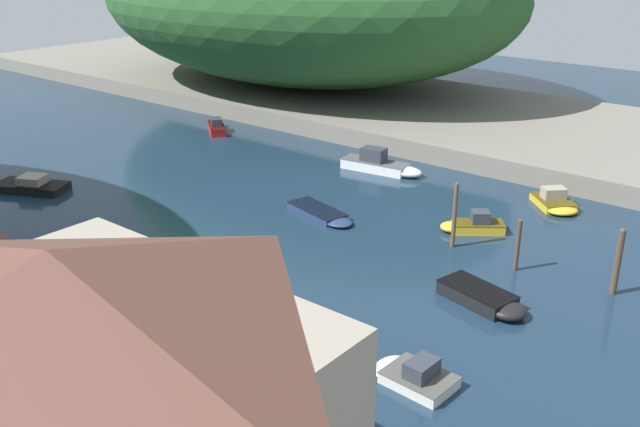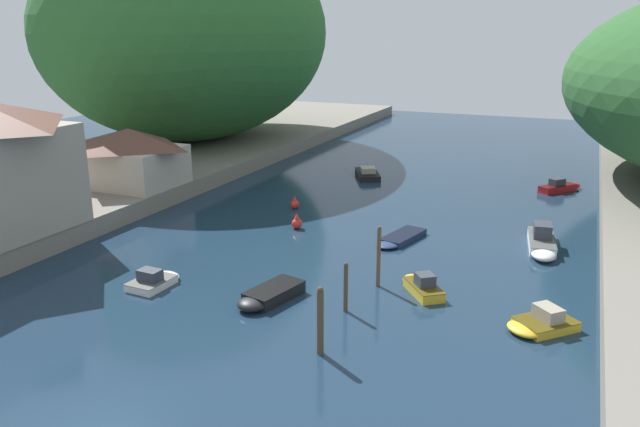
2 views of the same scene
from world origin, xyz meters
TOP-DOWN VIEW (x-y plane):
  - water_surface at (0.00, 30.00)m, footprint 130.00×130.00m
  - right_bank at (27.57, 30.00)m, footprint 22.00×120.00m
  - boat_far_upstream at (13.82, 15.29)m, footprint 3.80×3.82m
  - boat_mid_channel at (-7.29, 12.30)m, footprint 2.02×3.27m
  - boat_small_dinghy at (13.28, 45.05)m, footprint 3.87×4.45m
  - boat_red_skiff at (7.20, 17.51)m, footprint 3.25×3.65m
  - boat_navy_launch at (12.93, 27.59)m, footprint 2.39×6.18m
  - boat_far_right_bank at (-0.18, 12.87)m, footprint 2.65×4.65m
  - boat_cabin_cruiser at (-5.15, 43.73)m, footprint 4.38×6.09m
  - boat_white_cruiser at (3.58, 25.44)m, footprint 2.74×5.27m
  - mooring_post_nearest at (4.70, 8.79)m, footprint 0.32×0.32m
  - mooring_post_second at (4.15, 13.44)m, footprint 0.23×0.23m
  - mooring_post_middle at (4.68, 17.32)m, footprint 0.24×0.24m
  - channel_buoy_near at (-4.26, 25.24)m, footprint 0.79×0.79m
  - channel_buoy_far at (-6.71, 30.03)m, footprint 0.72×0.72m

SIDE VIEW (x-z plane):
  - water_surface at x=0.00m, z-range 0.00..0.00m
  - boat_white_cruiser at x=3.58m, z-range 0.00..0.39m
  - boat_mid_channel at x=-7.29m, z-range -0.22..0.88m
  - boat_cabin_cruiser at x=-5.15m, z-range -0.19..0.86m
  - boat_far_right_bank at x=-0.18m, z-range 0.00..0.69m
  - boat_far_upstream at x=13.82m, z-range -0.23..0.94m
  - boat_red_skiff at x=7.20m, z-range -0.24..1.01m
  - boat_small_dinghy at x=13.28m, z-range -0.22..1.00m
  - channel_buoy_far at x=-6.71m, z-range -0.12..0.96m
  - channel_buoy_near at x=-4.26m, z-range -0.13..1.05m
  - boat_navy_launch at x=12.93m, z-range -0.32..1.32m
  - right_bank at x=27.57m, z-range 0.00..1.44m
  - mooring_post_second at x=4.15m, z-range 0.01..2.76m
  - mooring_post_nearest at x=4.70m, z-range 0.01..3.34m
  - mooring_post_middle at x=4.68m, z-range 0.01..3.67m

